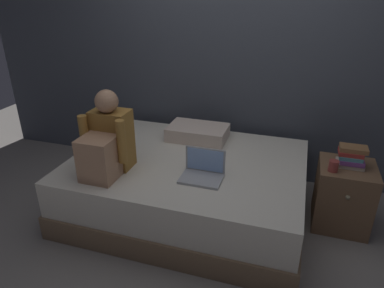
{
  "coord_description": "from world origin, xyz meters",
  "views": [
    {
      "loc": [
        0.65,
        -2.23,
        1.9
      ],
      "look_at": [
        -0.1,
        0.1,
        0.77
      ],
      "focal_mm": 32.68,
      "sensor_mm": 36.0,
      "label": 1
    }
  ],
  "objects_px": {
    "pillow": "(198,133)",
    "laptop": "(203,171)",
    "book_stack": "(351,157)",
    "mug": "(334,166)",
    "person_sitting": "(107,142)",
    "bed": "(188,185)",
    "nightstand": "(343,196)"
  },
  "relations": [
    {
      "from": "nightstand",
      "to": "book_stack",
      "type": "relative_size",
      "value": 2.6
    },
    {
      "from": "nightstand",
      "to": "mug",
      "type": "height_order",
      "value": "mug"
    },
    {
      "from": "pillow",
      "to": "mug",
      "type": "bearing_deg",
      "value": -16.58
    },
    {
      "from": "nightstand",
      "to": "pillow",
      "type": "xyz_separation_m",
      "value": [
        -1.34,
        0.24,
        0.3
      ]
    },
    {
      "from": "book_stack",
      "to": "mug",
      "type": "distance_m",
      "value": 0.19
    },
    {
      "from": "laptop",
      "to": "book_stack",
      "type": "relative_size",
      "value": 1.5
    },
    {
      "from": "person_sitting",
      "to": "mug",
      "type": "distance_m",
      "value": 1.78
    },
    {
      "from": "laptop",
      "to": "pillow",
      "type": "relative_size",
      "value": 0.57
    },
    {
      "from": "person_sitting",
      "to": "laptop",
      "type": "xyz_separation_m",
      "value": [
        0.75,
        0.12,
        -0.2
      ]
    },
    {
      "from": "pillow",
      "to": "book_stack",
      "type": "distance_m",
      "value": 1.37
    },
    {
      "from": "bed",
      "to": "book_stack",
      "type": "distance_m",
      "value": 1.38
    },
    {
      "from": "person_sitting",
      "to": "mug",
      "type": "height_order",
      "value": "person_sitting"
    },
    {
      "from": "nightstand",
      "to": "person_sitting",
      "type": "relative_size",
      "value": 0.85
    },
    {
      "from": "bed",
      "to": "nightstand",
      "type": "height_order",
      "value": "nightstand"
    },
    {
      "from": "nightstand",
      "to": "person_sitting",
      "type": "xyz_separation_m",
      "value": [
        -1.84,
        -0.58,
        0.49
      ]
    },
    {
      "from": "book_stack",
      "to": "mug",
      "type": "relative_size",
      "value": 2.37
    },
    {
      "from": "laptop",
      "to": "mug",
      "type": "relative_size",
      "value": 3.56
    },
    {
      "from": "mug",
      "to": "nightstand",
      "type": "bearing_deg",
      "value": 42.69
    },
    {
      "from": "bed",
      "to": "mug",
      "type": "height_order",
      "value": "mug"
    },
    {
      "from": "pillow",
      "to": "laptop",
      "type": "bearing_deg",
      "value": -70.16
    },
    {
      "from": "person_sitting",
      "to": "laptop",
      "type": "height_order",
      "value": "person_sitting"
    },
    {
      "from": "bed",
      "to": "pillow",
      "type": "bearing_deg",
      "value": 95.7
    },
    {
      "from": "mug",
      "to": "laptop",
      "type": "bearing_deg",
      "value": -160.74
    },
    {
      "from": "bed",
      "to": "pillow",
      "type": "relative_size",
      "value": 3.57
    },
    {
      "from": "nightstand",
      "to": "mug",
      "type": "xyz_separation_m",
      "value": [
        -0.13,
        -0.12,
        0.32
      ]
    },
    {
      "from": "person_sitting",
      "to": "laptop",
      "type": "relative_size",
      "value": 2.05
    },
    {
      "from": "bed",
      "to": "pillow",
      "type": "xyz_separation_m",
      "value": [
        -0.04,
        0.45,
        0.33
      ]
    },
    {
      "from": "bed",
      "to": "mug",
      "type": "distance_m",
      "value": 1.22
    },
    {
      "from": "person_sitting",
      "to": "pillow",
      "type": "relative_size",
      "value": 1.17
    },
    {
      "from": "person_sitting",
      "to": "pillow",
      "type": "bearing_deg",
      "value": 58.88
    },
    {
      "from": "book_stack",
      "to": "person_sitting",
      "type": "bearing_deg",
      "value": -162.23
    },
    {
      "from": "nightstand",
      "to": "person_sitting",
      "type": "height_order",
      "value": "person_sitting"
    }
  ]
}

